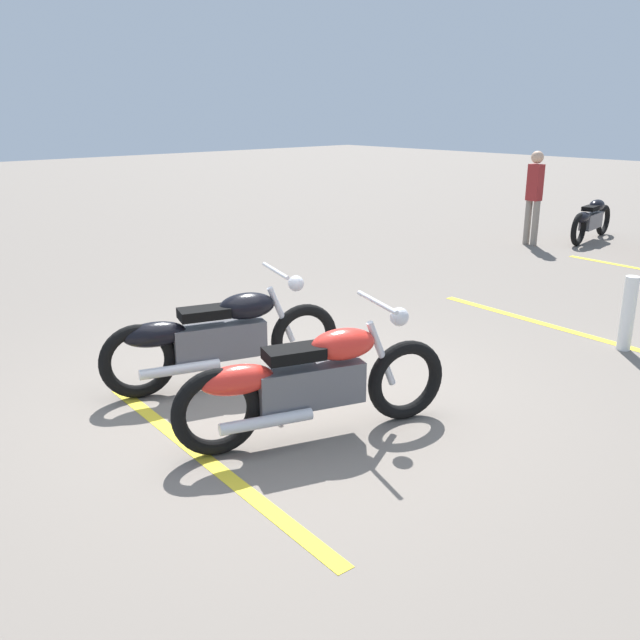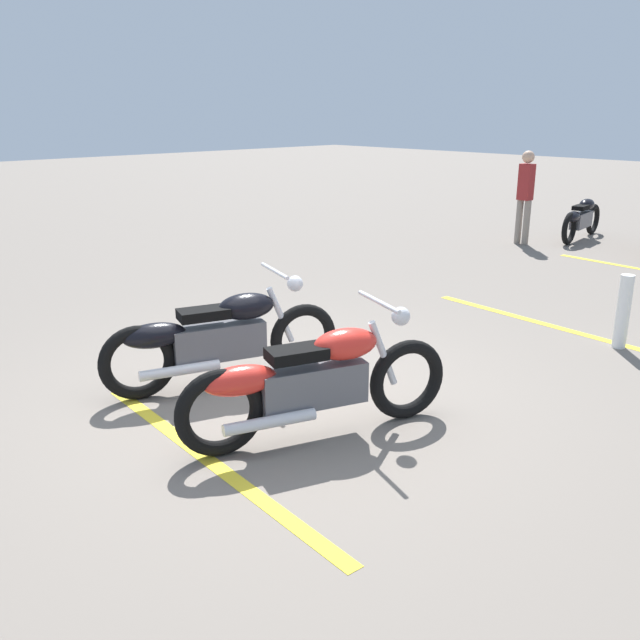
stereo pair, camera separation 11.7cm
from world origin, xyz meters
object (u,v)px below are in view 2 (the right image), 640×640
Objects in this scene: motorcycle_row_center at (581,218)px; bystander_near_row at (525,193)px; motorcycle_dark_foreground at (218,337)px; bollard_post at (623,312)px; motorcycle_bright_foreground at (312,381)px.

motorcycle_row_center is 1.42m from bystander_near_row.
motorcycle_dark_foreground is 1.27× the size of bystander_near_row.
motorcycle_dark_foreground is 2.72× the size of bollard_post.
motorcycle_row_center is at bearing 30.33° from bollard_post.
motorcycle_row_center is 1.18× the size of bystander_near_row.
motorcycle_dark_foreground is at bearing 106.09° from motorcycle_bright_foreground.
bystander_near_row is (8.04, 1.73, 0.49)m from motorcycle_dark_foreground.
bystander_near_row reaches higher than motorcycle_bright_foreground.
motorcycle_bright_foreground is 2.71× the size of bollard_post.
motorcycle_row_center is at bearing 25.71° from motorcycle_dark_foreground.
motorcycle_dark_foreground is at bearing -162.83° from bystander_near_row.
motorcycle_dark_foreground is at bearing 150.92° from bollard_post.
motorcycle_row_center is at bearing -18.93° from bystander_near_row.
bollard_post is at bearing -133.97° from bystander_near_row.
bystander_near_row is at bearing 147.21° from motorcycle_row_center.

